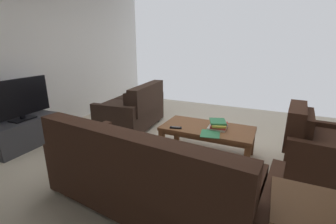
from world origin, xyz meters
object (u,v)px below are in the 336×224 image
Objects in this scene: coffee_table at (207,131)px; book_stack at (218,125)px; tv_stand at (26,133)px; loose_magazine at (210,134)px; flat_tv at (19,99)px; tv_remote at (176,128)px; sofa_main at (150,175)px; loveseat_near at (134,109)px; end_table at (313,223)px; armchair_side at (322,150)px.

coffee_table is 0.18m from book_stack.
tv_stand is 2.84m from book_stack.
flat_tv is at bearing 3.01° from loose_magazine.
loose_magazine is at bearing 179.42° from tv_remote.
sofa_main is 2.30× the size of flat_tv.
loveseat_near is 4.11× the size of book_stack.
loose_magazine is at bearing -53.76° from end_table.
tv_stand is (2.38, -0.40, -0.15)m from sofa_main.
book_stack is (-0.29, -1.34, 0.09)m from sofa_main.
book_stack is at bearing -109.32° from loose_magazine.
end_table is (-1.22, 0.23, 0.15)m from sofa_main.
loose_magazine is (-2.64, -0.68, 0.20)m from tv_stand.
loveseat_near reaches higher than tv_remote.
loveseat_near is 1.47× the size of flat_tv.
flat_tv is at bearing 19.38° from book_stack.
tv_stand is at bearing 17.50° from tv_remote.
loveseat_near is at bearing -14.36° from book_stack.
tv_stand is at bearing 19.35° from book_stack.
book_stack is (0.92, -1.57, -0.05)m from end_table.
tv_remote is 0.48m from loose_magazine.
coffee_table is (-1.48, 0.45, -0.01)m from loveseat_near.
armchair_side is at bearing 178.37° from book_stack.
end_table is at bearing 170.02° from tv_stand.
sofa_main is 1.57× the size of loveseat_near.
sofa_main is at bearing 127.12° from loveseat_near.
loveseat_near is 1.55m from coffee_table.
end_table is 1.63m from loose_magazine.
book_stack is 2.01× the size of tv_remote.
flat_tv is at bearing 17.54° from tv_remote.
flat_tv is 4.00m from armchair_side.
loveseat_near reaches higher than end_table.
end_table reaches higher than book_stack.
flat_tv is at bearing 110.57° from tv_stand.
sofa_main reaches higher than loose_magazine.
coffee_table is at bearing -160.29° from flat_tv.
end_table is 2.31× the size of loose_magazine.
coffee_table is 1.99× the size of end_table.
end_table reaches higher than tv_stand.
sofa_main is 6.46× the size of book_stack.
book_stack is 0.57m from tv_remote.
loveseat_near is at bearing -31.21° from tv_remote.
tv_remote is at bearing -42.48° from end_table.
tv_stand is at bearing -9.57° from sofa_main.
coffee_table is at bearing -55.45° from end_table.
flat_tv is (2.54, 0.91, 0.39)m from coffee_table.
tv_stand is 1.05× the size of armchair_side.
tv_stand is 3.02× the size of book_stack.
flat_tv is at bearing -9.53° from sofa_main.
tv_stand is at bearing 13.13° from armchair_side.
end_table is (-1.06, 1.54, 0.16)m from coffee_table.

